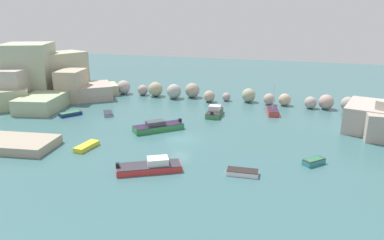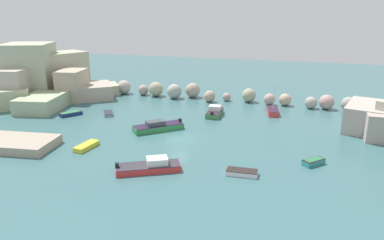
% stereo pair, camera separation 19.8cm
% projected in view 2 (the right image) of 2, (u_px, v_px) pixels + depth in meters
% --- Properties ---
extents(cove_water, '(160.00, 160.00, 0.00)m').
position_uv_depth(cove_water, '(180.00, 139.00, 45.76)').
color(cove_water, '#3A6669').
rests_on(cove_water, ground).
extents(cliff_headland_left, '(21.96, 24.73, 10.16)m').
position_uv_depth(cliff_headland_left, '(43.00, 80.00, 66.52)').
color(cliff_headland_left, '#A59E99').
rests_on(cliff_headland_left, ground).
extents(rock_breakwater, '(43.67, 4.85, 2.75)m').
position_uv_depth(rock_breakwater, '(217.00, 94.00, 64.87)').
color(rock_breakwater, '#BDA7A0').
rests_on(rock_breakwater, ground).
extents(stone_dock, '(10.27, 6.70, 1.06)m').
position_uv_depth(stone_dock, '(14.00, 143.00, 42.77)').
color(stone_dock, tan).
rests_on(stone_dock, ground).
extents(channel_buoy, '(0.68, 0.68, 0.68)m').
position_uv_depth(channel_buoy, '(221.00, 108.00, 58.95)').
color(channel_buoy, red).
rests_on(channel_buoy, cove_water).
extents(moored_boat_0, '(2.49, 2.53, 0.62)m').
position_uv_depth(moored_boat_0, '(314.00, 162.00, 38.09)').
color(moored_boat_0, teal).
rests_on(moored_boat_0, cove_water).
extents(moored_boat_1, '(2.70, 3.07, 0.46)m').
position_uv_depth(moored_boat_1, '(108.00, 113.00, 56.31)').
color(moored_boat_1, gray).
rests_on(moored_boat_1, cove_water).
extents(moored_boat_2, '(6.83, 5.03, 1.37)m').
position_uv_depth(moored_boat_2, '(150.00, 166.00, 36.60)').
color(moored_boat_2, red).
rests_on(moored_boat_2, cove_water).
extents(moored_boat_3, '(3.23, 1.51, 0.53)m').
position_uv_depth(moored_boat_3, '(242.00, 172.00, 35.70)').
color(moored_boat_3, white).
rests_on(moored_boat_3, cove_water).
extents(moored_boat_4, '(1.60, 3.53, 0.55)m').
position_uv_depth(moored_boat_4, '(87.00, 146.00, 42.60)').
color(moored_boat_4, yellow).
rests_on(moored_boat_4, cove_water).
extents(moored_boat_5, '(2.40, 4.83, 1.55)m').
position_uv_depth(moored_boat_5, '(215.00, 112.00, 55.88)').
color(moored_boat_5, '#417F47').
rests_on(moored_boat_5, cove_water).
extents(moored_boat_6, '(6.55, 6.25, 1.40)m').
position_uv_depth(moored_boat_6, '(158.00, 127.00, 48.95)').
color(moored_boat_6, '#2F8042').
rests_on(moored_boat_6, cove_water).
extents(moored_boat_7, '(3.01, 3.54, 0.58)m').
position_uv_depth(moored_boat_7, '(71.00, 114.00, 55.91)').
color(moored_boat_7, navy).
rests_on(moored_boat_7, cove_water).
extents(moored_boat_8, '(2.36, 4.51, 4.64)m').
position_uv_depth(moored_boat_8, '(273.00, 111.00, 56.81)').
color(moored_boat_8, '#C73C35').
rests_on(moored_boat_8, cove_water).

